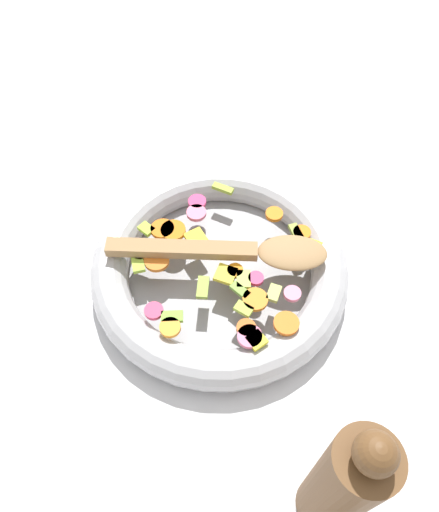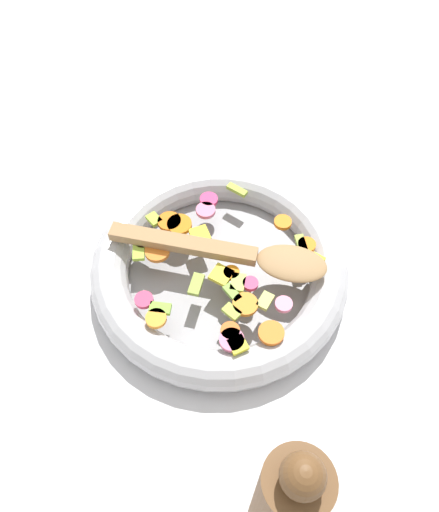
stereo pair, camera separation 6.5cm
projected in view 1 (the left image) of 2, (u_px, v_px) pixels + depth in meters
name	position (u px, v px, depth m)	size (l,w,h in m)	color
ground_plane	(219.00, 276.00, 0.70)	(4.00, 4.00, 0.00)	silver
skillet	(219.00, 268.00, 0.68)	(0.35, 0.35, 0.05)	gray
chopped_vegetables	(216.00, 267.00, 0.64)	(0.25, 0.26, 0.01)	orange
wooden_spoon	(241.00, 251.00, 0.64)	(0.24, 0.22, 0.01)	#A87F51
pepper_mill	(342.00, 484.00, 0.44)	(0.06, 0.06, 0.24)	brown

